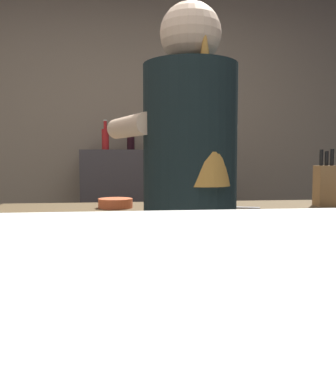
% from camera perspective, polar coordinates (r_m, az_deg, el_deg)
% --- Properties ---
extents(wall_back, '(5.20, 0.10, 2.70)m').
position_cam_1_polar(wall_back, '(3.49, -5.20, 7.94)').
color(wall_back, gray).
rests_on(wall_back, ground).
extents(prep_counter, '(2.10, 0.60, 0.91)m').
position_cam_1_polar(prep_counter, '(2.12, 6.04, -14.39)').
color(prep_counter, '#4F3E27').
rests_on(prep_counter, ground).
extents(back_shelf, '(0.97, 0.36, 1.21)m').
position_cam_1_polar(back_shelf, '(3.25, -2.96, -4.98)').
color(back_shelf, '#3F3A3C').
rests_on(back_shelf, ground).
extents(bartender, '(0.50, 0.55, 1.70)m').
position_cam_1_polar(bartender, '(1.53, 3.12, -1.45)').
color(bartender, '#2B2931').
rests_on(bartender, ground).
extents(knife_block, '(0.10, 0.08, 0.28)m').
position_cam_1_polar(knife_block, '(2.21, 20.70, 0.95)').
color(knife_block, olive).
rests_on(knife_block, prep_counter).
extents(mixing_bowl, '(0.16, 0.16, 0.04)m').
position_cam_1_polar(mixing_bowl, '(2.01, -7.17, -1.52)').
color(mixing_bowl, '#C75732').
rests_on(mixing_bowl, prep_counter).
extents(chefs_knife, '(0.24, 0.11, 0.01)m').
position_cam_1_polar(chefs_knife, '(2.00, 8.96, -2.11)').
color(chefs_knife, silver).
rests_on(chefs_knife, prep_counter).
extents(bottle_vinegar, '(0.05, 0.05, 0.22)m').
position_cam_1_polar(bottle_vinegar, '(3.16, -8.53, 7.26)').
color(bottle_vinegar, red).
rests_on(bottle_vinegar, back_shelf).
extents(bottle_soy, '(0.06, 0.06, 0.19)m').
position_cam_1_polar(bottle_soy, '(3.29, -5.05, 7.00)').
color(bottle_soy, black).
rests_on(bottle_soy, back_shelf).
extents(bottle_hot_sauce, '(0.07, 0.07, 0.18)m').
position_cam_1_polar(bottle_hot_sauce, '(3.27, -0.05, 6.89)').
color(bottle_hot_sauce, '#D2D483').
rests_on(bottle_hot_sauce, back_shelf).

